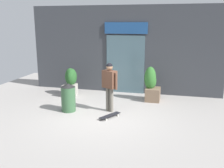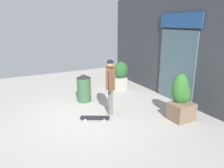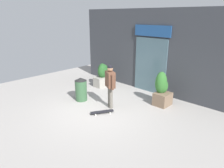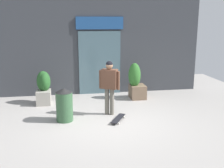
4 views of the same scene
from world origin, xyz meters
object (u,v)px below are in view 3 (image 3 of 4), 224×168
at_px(skateboarder, 110,82).
at_px(planter_box_left, 162,90).
at_px(trash_bin, 81,89).
at_px(skateboard, 102,112).
at_px(planter_box_right, 102,74).

height_order(skateboarder, planter_box_left, skateboarder).
bearing_deg(skateboarder, planter_box_left, 169.28).
bearing_deg(skateboarder, trash_bin, -49.46).
bearing_deg(planter_box_left, trash_bin, -143.43).
bearing_deg(skateboard, trash_bin, -70.73).
relative_size(planter_box_left, planter_box_right, 1.16).
relative_size(skateboarder, skateboard, 2.02).
distance_m(skateboarder, planter_box_right, 2.56).
distance_m(skateboard, planter_box_right, 3.07).
distance_m(skateboarder, trash_bin, 1.48).
relative_size(skateboard, planter_box_right, 0.72).
xyz_separation_m(planter_box_right, trash_bin, (0.68, -1.82, -0.12)).
relative_size(skateboarder, trash_bin, 1.72).
relative_size(planter_box_left, trash_bin, 1.37).
bearing_deg(skateboard, skateboarder, -135.49).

